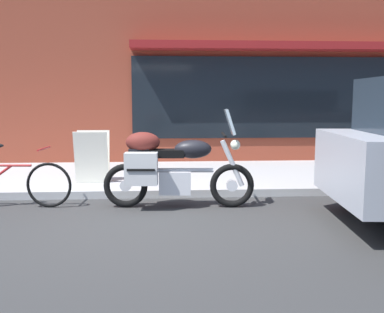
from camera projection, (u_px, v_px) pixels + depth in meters
ground_plane at (133, 224)px, 5.45m from camera, size 80.00×80.00×0.00m
touring_motorcycle at (169, 166)px, 6.16m from camera, size 2.13×0.62×1.39m
parked_bicycle at (11, 182)px, 6.23m from camera, size 1.70×0.48×0.91m
sandwich_board_sign at (92, 157)px, 7.44m from camera, size 0.55×0.40×0.87m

